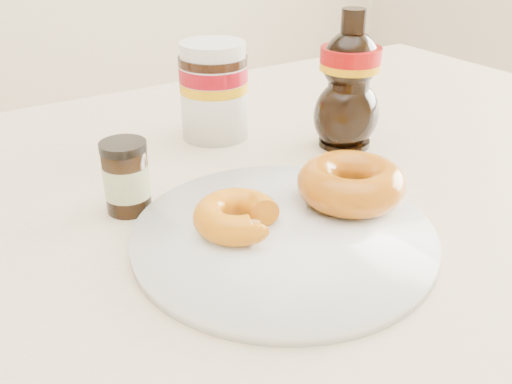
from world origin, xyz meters
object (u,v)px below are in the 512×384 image
dark_jar (126,178)px  dining_table (251,251)px  plate (283,235)px  syrup_bottle (349,80)px  donut_bitten (237,216)px  nutella_jar (214,87)px  donut_whole (351,183)px

dark_jar → dining_table: bearing=-14.7°
plate → syrup_bottle: (0.22, 0.16, 0.08)m
donut_bitten → dark_jar: (-0.07, 0.12, 0.01)m
plate → dark_jar: bearing=125.3°
nutella_jar → dark_jar: size_ratio=1.68×
nutella_jar → dining_table: bearing=-106.2°
donut_whole → syrup_bottle: syrup_bottle is taller
dining_table → syrup_bottle: 0.26m
donut_whole → nutella_jar: 0.28m
donut_bitten → dark_jar: dark_jar is taller
donut_bitten → dark_jar: 0.14m
donut_whole → nutella_jar: size_ratio=0.86×
dining_table → syrup_bottle: syrup_bottle is taller
nutella_jar → syrup_bottle: bearing=-43.1°
plate → donut_bitten: bearing=146.8°
donut_whole → syrup_bottle: (0.12, 0.15, 0.06)m
dining_table → donut_whole: bearing=-56.6°
donut_bitten → donut_whole: donut_whole is taller
nutella_jar → dark_jar: (-0.19, -0.14, -0.03)m
syrup_bottle → dark_jar: size_ratio=2.29×
dark_jar → plate: bearing=-54.7°
syrup_bottle → dining_table: bearing=-164.9°
plate → donut_whole: 0.10m
plate → nutella_jar: 0.31m
dining_table → plate: bearing=-105.7°
dining_table → plate: size_ratio=4.65×
syrup_bottle → nutella_jar: bearing=136.9°
donut_bitten → donut_whole: 0.14m
donut_bitten → syrup_bottle: syrup_bottle is taller
plate → nutella_jar: (0.08, 0.29, 0.06)m
donut_bitten → nutella_jar: size_ratio=0.64×
donut_bitten → dark_jar: size_ratio=1.08×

